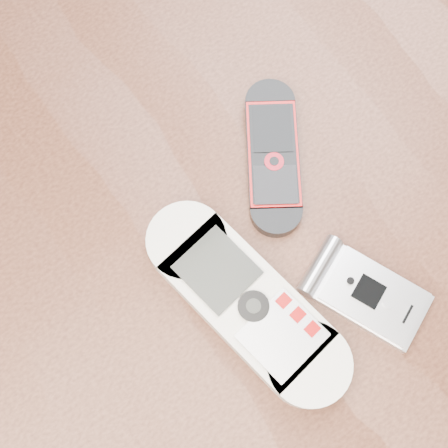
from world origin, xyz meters
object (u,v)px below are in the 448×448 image
Objects in this scene: motorola_razr at (370,295)px; nokia_black_red at (273,156)px; table at (220,265)px; nokia_white at (246,302)px.

nokia_black_red is at bearing 63.25° from motorola_razr.
motorola_razr is at bearing -60.09° from nokia_black_red.
nokia_black_red reaches higher than table.
nokia_black_red is (0.08, 0.08, -0.00)m from nokia_white.
nokia_white reaches higher than table.
table is at bearing 97.09° from motorola_razr.
table is at bearing 65.43° from nokia_white.
motorola_razr is at bearing -40.87° from nokia_white.
table is 13.27× the size of motorola_razr.
motorola_razr is (0.08, -0.05, -0.00)m from nokia_white.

